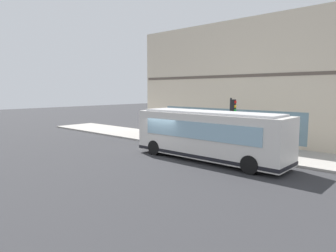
{
  "coord_description": "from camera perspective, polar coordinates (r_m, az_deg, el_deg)",
  "views": [
    {
      "loc": [
        -14.71,
        -13.5,
        4.36
      ],
      "look_at": [
        1.59,
        1.34,
        1.74
      ],
      "focal_mm": 32.42,
      "sensor_mm": 36.0,
      "label": 1
    }
  ],
  "objects": [
    {
      "name": "ground",
      "position": [
        20.43,
        -0.21,
        -5.55
      ],
      "size": [
        120.0,
        120.0,
        0.0
      ],
      "primitive_type": "plane",
      "color": "#2D2D30"
    },
    {
      "name": "pedestrian_near_building_entrance",
      "position": [
        21.6,
        9.06,
        -1.96
      ],
      "size": [
        0.32,
        0.32,
        1.68
      ],
      "color": "#99994C",
      "rests_on": "sidewalk_curb"
    },
    {
      "name": "pedestrian_near_hydrant",
      "position": [
        21.04,
        14.23,
        -2.41
      ],
      "size": [
        0.32,
        0.32,
        1.63
      ],
      "color": "#8C3F8C",
      "rests_on": "sidewalk_curb"
    },
    {
      "name": "city_bus_nearside",
      "position": [
        18.95,
        7.64,
        -1.81
      ],
      "size": [
        2.62,
        10.05,
        3.07
      ],
      "color": "silver",
      "rests_on": "ground"
    },
    {
      "name": "building_corner",
      "position": [
        29.47,
        15.2,
        7.74
      ],
      "size": [
        8.38,
        18.94,
        9.98
      ],
      "color": "beige",
      "rests_on": "ground"
    },
    {
      "name": "sidewalk_curb",
      "position": [
        24.24,
        7.76,
        -3.48
      ],
      "size": [
        4.72,
        40.0,
        0.15
      ],
      "primitive_type": "cube",
      "color": "#9E9991",
      "rests_on": "ground"
    },
    {
      "name": "fire_hydrant",
      "position": [
        26.06,
        8.51,
        -1.8
      ],
      "size": [
        0.35,
        0.35,
        0.74
      ],
      "color": "gold",
      "rests_on": "sidewalk_curb"
    },
    {
      "name": "traffic_light_near_corner",
      "position": [
        20.71,
        11.98,
        2.1
      ],
      "size": [
        0.32,
        0.49,
        3.69
      ],
      "color": "black",
      "rests_on": "sidewalk_curb"
    }
  ]
}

